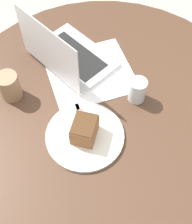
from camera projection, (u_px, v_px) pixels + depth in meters
name	position (u px, v px, depth m)	size (l,w,h in m)	color
ground_plane	(102.00, 180.00, 1.74)	(12.00, 12.00, 0.00)	#B7AD9E
dining_table	(105.00, 124.00, 1.23)	(1.10, 1.10, 0.77)	#4C3323
paper_document	(90.00, 73.00, 1.16)	(0.39, 0.38, 0.00)	white
plate	(85.00, 136.00, 1.02)	(0.26, 0.26, 0.01)	silver
cake_slice	(85.00, 129.00, 0.98)	(0.09, 0.10, 0.07)	brown
fork	(81.00, 120.00, 1.04)	(0.08, 0.17, 0.00)	silver
coffee_glass	(10.00, 86.00, 1.07)	(0.07, 0.07, 0.10)	#997556
water_glass	(137.00, 90.00, 1.07)	(0.06, 0.06, 0.09)	silver
laptop	(67.00, 55.00, 1.16)	(0.37, 0.36, 0.23)	silver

